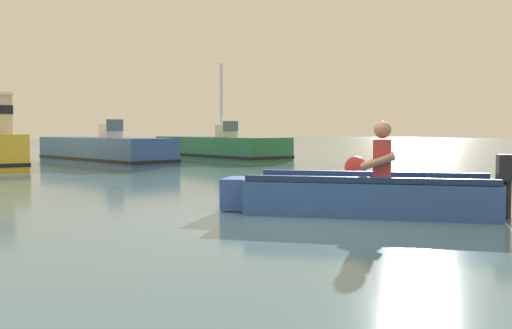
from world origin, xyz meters
name	(u,v)px	position (x,y,z in m)	size (l,w,h in m)	color
ground_plane	(304,216)	(0.00, 0.00, 0.00)	(120.00, 120.00, 0.00)	slate
rowboat_with_person	(364,194)	(0.82, -0.21, 0.25)	(2.99, 3.13, 1.19)	#2D519E
moored_boat_blue	(104,151)	(2.01, 13.04, 0.39)	(2.69, 6.31, 1.40)	#2D519E
moored_boat_green	(219,148)	(6.50, 13.33, 0.39)	(2.45, 6.34, 3.50)	#287042
mooring_buoy	(356,167)	(4.54, 3.93, 0.25)	(0.49, 0.49, 0.49)	red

